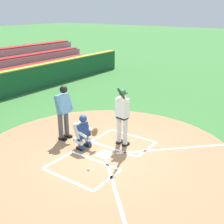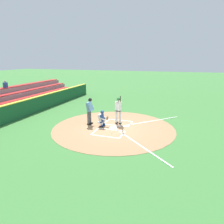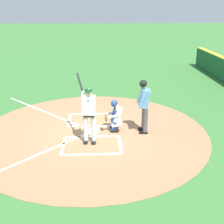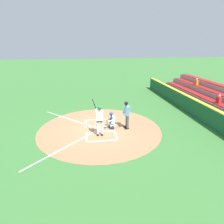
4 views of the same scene
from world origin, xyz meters
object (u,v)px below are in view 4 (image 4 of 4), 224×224
catcher (111,120)px  baseball (96,123)px  plate_umpire (127,113)px  batter (100,118)px

catcher → baseball: (0.95, 0.98, -0.55)m
plate_umpire → batter: bearing=111.3°
batter → plate_umpire: batter is taller
catcher → baseball: size_ratio=15.27×
batter → catcher: size_ratio=1.88×
plate_umpire → baseball: 2.48m
plate_umpire → catcher: bearing=80.7°
batter → catcher: bearing=-44.4°
catcher → plate_umpire: plate_umpire is taller
plate_umpire → baseball: size_ratio=25.20×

